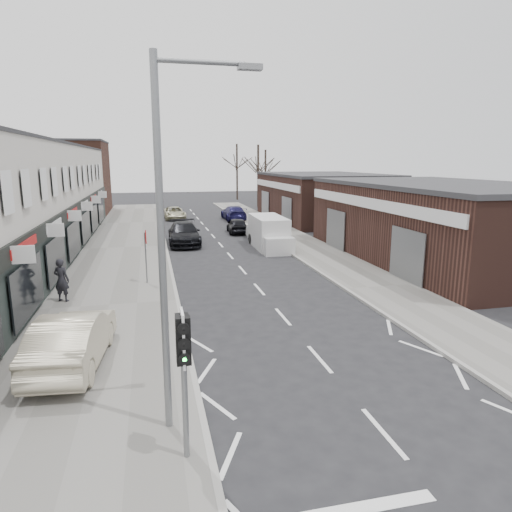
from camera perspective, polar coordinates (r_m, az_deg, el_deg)
ground at (r=12.95m, az=11.22°, el=-16.10°), size 160.00×160.00×0.00m
pavement_left at (r=32.96m, az=-16.12°, el=0.97°), size 5.50×64.00×0.12m
pavement_right at (r=34.59m, az=5.02°, el=1.90°), size 3.50×64.00×0.12m
shop_terrace_left at (r=31.17m, az=-29.26°, el=5.82°), size 8.00×41.00×7.10m
brick_block_far at (r=56.06m, az=-22.23°, el=8.94°), size 8.00×10.00×8.00m
right_unit_near at (r=30.17m, az=22.28°, el=3.80°), size 10.00×18.00×4.50m
right_unit_far at (r=47.80m, az=8.33°, el=7.22°), size 10.00×16.00×4.50m
tree_far_a at (r=60.29m, az=0.27°, el=6.14°), size 3.60×3.60×8.00m
tree_far_b at (r=66.69m, az=1.17°, el=6.69°), size 3.60×3.60×7.50m
tree_far_c at (r=71.88m, az=-2.36°, el=7.06°), size 3.60×3.60×8.50m
traffic_light at (r=9.11m, az=-9.07°, el=-11.65°), size 0.28×0.60×3.10m
street_lamp at (r=9.67m, az=-10.77°, el=3.30°), size 2.23×0.22×8.00m
warning_sign at (r=22.69m, az=-13.60°, el=1.83°), size 0.12×0.80×2.70m
white_van at (r=31.85m, az=1.65°, el=2.86°), size 2.12×5.70×2.20m
sedan_on_pavement at (r=14.55m, az=-21.95°, el=-9.59°), size 2.14×4.96×1.59m
pedestrian at (r=21.04m, az=-23.13°, el=-2.77°), size 0.80×0.69×1.87m
parked_car_left_a at (r=33.28m, az=-8.98°, el=2.44°), size 1.61×3.85×1.30m
parked_car_left_b at (r=33.64m, az=-8.98°, el=2.79°), size 2.39×5.57×1.60m
parked_car_left_c at (r=48.55m, az=-10.19°, el=5.31°), size 2.34×4.66×1.27m
parked_car_right_a at (r=34.19m, az=0.87°, el=3.02°), size 1.72×4.65×1.52m
parked_car_right_b at (r=38.51m, az=-2.38°, el=3.84°), size 1.77×3.89×1.29m
parked_car_right_c at (r=47.27m, az=-2.82°, el=5.42°), size 2.10×5.00×1.44m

